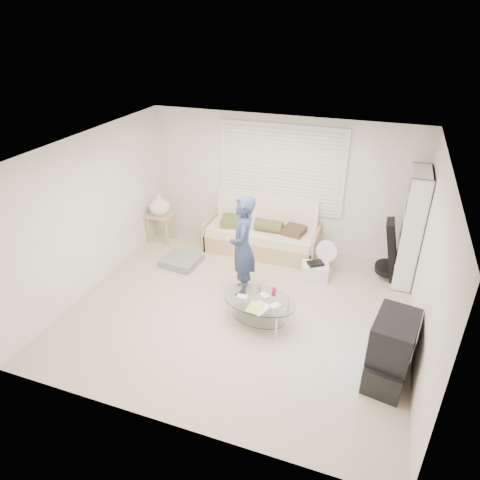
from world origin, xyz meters
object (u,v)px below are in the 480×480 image
at_px(tv_unit, 391,350).
at_px(coffee_table, 259,304).
at_px(futon_sofa, 262,234).
at_px(bookshelf, 411,229).

xyz_separation_m(tv_unit, coffee_table, (-1.83, 0.49, -0.11)).
relative_size(futon_sofa, tv_unit, 2.31).
bearing_deg(bookshelf, futon_sofa, 175.90).
bearing_deg(tv_unit, futon_sofa, 132.96).
relative_size(tv_unit, coffee_table, 0.76).
bearing_deg(futon_sofa, bookshelf, -4.10).
distance_m(tv_unit, coffee_table, 1.90).
height_order(tv_unit, coffee_table, tv_unit).
distance_m(bookshelf, tv_unit, 2.47).
height_order(futon_sofa, bookshelf, bookshelf).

